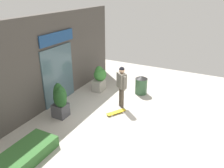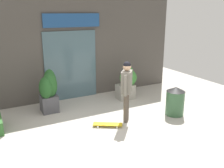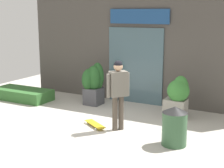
% 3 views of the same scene
% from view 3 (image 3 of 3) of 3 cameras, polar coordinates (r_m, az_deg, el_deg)
% --- Properties ---
extents(ground_plane, '(12.00, 12.00, 0.00)m').
position_cam_3_polar(ground_plane, '(8.31, -3.92, -7.81)').
color(ground_plane, '#B2ADA3').
extents(building_facade, '(7.91, 0.31, 3.61)m').
position_cam_3_polar(building_facade, '(10.57, 4.83, 6.44)').
color(building_facade, '#4C4742').
rests_on(building_facade, ground_plane).
extents(skateboarder, '(0.46, 0.48, 1.71)m').
position_cam_3_polar(skateboarder, '(8.04, 1.04, -0.68)').
color(skateboarder, '#4C4238').
rests_on(skateboarder, ground_plane).
extents(skateboard, '(0.78, 0.59, 0.08)m').
position_cam_3_polar(skateboard, '(8.54, -2.91, -6.78)').
color(skateboard, gold).
rests_on(skateboard, ground_plane).
extents(planter_box_left, '(0.66, 0.58, 1.17)m').
position_cam_3_polar(planter_box_left, '(9.21, 11.10, -1.89)').
color(planter_box_left, gray).
rests_on(planter_box_left, ground_plane).
extents(planter_box_right, '(0.58, 0.66, 1.31)m').
position_cam_3_polar(planter_box_right, '(10.38, -3.17, 0.26)').
color(planter_box_right, '#47474C').
rests_on(planter_box_right, ground_plane).
extents(trash_bin, '(0.55, 0.55, 0.86)m').
position_cam_3_polar(trash_bin, '(7.40, 10.52, -6.97)').
color(trash_bin, '#335938').
rests_on(trash_bin, ground_plane).
extents(hedge_ledge, '(1.99, 0.90, 0.35)m').
position_cam_3_polar(hedge_ledge, '(11.48, -14.93, -1.67)').
color(hedge_ledge, '#33662D').
rests_on(hedge_ledge, ground_plane).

